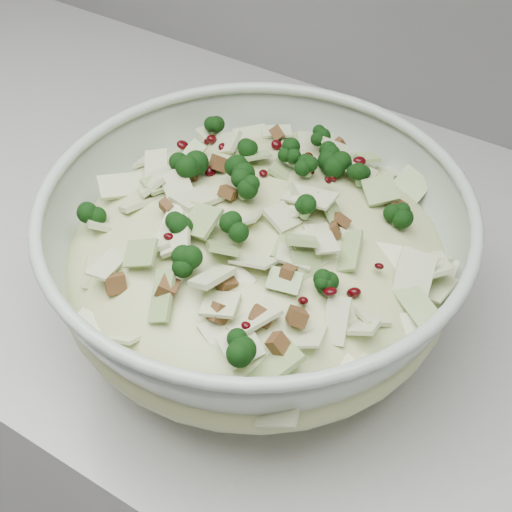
{
  "coord_description": "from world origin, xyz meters",
  "views": [
    {
      "loc": [
        -0.42,
        1.25,
        1.4
      ],
      "look_at": [
        -0.63,
        1.58,
        1.0
      ],
      "focal_mm": 50.0,
      "sensor_mm": 36.0,
      "label": 1
    }
  ],
  "objects": [
    {
      "name": "mixing_bowl",
      "position": [
        -0.64,
        1.6,
        0.97
      ],
      "size": [
        0.35,
        0.35,
        0.14
      ],
      "rotation": [
        0.0,
        0.0,
        -0.01
      ],
      "color": "#A4B5A5",
      "rests_on": "counter"
    },
    {
      "name": "salad",
      "position": [
        -0.64,
        1.6,
        0.99
      ],
      "size": [
        0.39,
        0.39,
        0.14
      ],
      "rotation": [
        0.0,
        0.0,
        0.26
      ],
      "color": "#BEC788",
      "rests_on": "mixing_bowl"
    }
  ]
}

